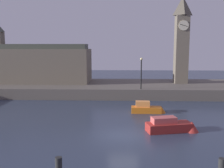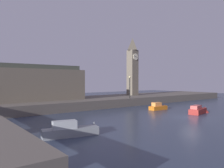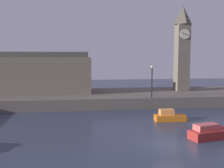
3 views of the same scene
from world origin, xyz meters
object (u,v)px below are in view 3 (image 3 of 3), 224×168
Objects in this scene: boat_dinghy_red at (216,133)px; clock_tower at (182,47)px; streetlamp at (152,78)px; parliament_hall at (36,73)px; boat_patrol_orange at (173,117)px.

clock_tower is at bearing 76.25° from boat_dinghy_red.
streetlamp is at bearing -136.22° from clock_tower.
streetlamp is (-6.69, -6.41, -4.27)m from clock_tower.
parliament_hall reaches higher than boat_patrol_orange.
parliament_hall is at bearing 179.03° from clock_tower.
clock_tower is at bearing 64.82° from boat_patrol_orange.
clock_tower is at bearing 43.78° from streetlamp.
parliament_hall is (-22.70, 0.38, -3.91)m from clock_tower.
parliament_hall is 3.32× the size of boat_dinghy_red.
clock_tower is 21.92m from boat_dinghy_red.
boat_dinghy_red is at bearing -77.34° from boat_patrol_orange.
clock_tower is 16.82m from boat_patrol_orange.
parliament_hall reaches higher than streetlamp.
clock_tower is 23.03m from parliament_hall.
streetlamp is 0.90× the size of boat_dinghy_red.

